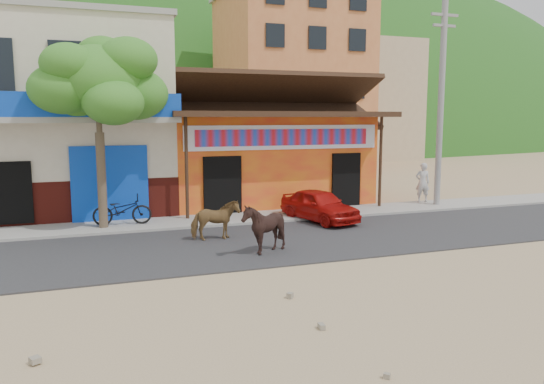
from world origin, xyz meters
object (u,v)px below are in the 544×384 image
Objects in this scene: cow_tan at (215,220)px; pedestrian at (423,182)px; red_car at (319,205)px; tree at (100,132)px; scooter at (122,210)px; utility_pole at (441,104)px; cow_dark at (264,228)px.

pedestrian is at bearing -69.35° from cow_tan.
cow_tan is 4.35m from red_car.
pedestrian is at bearing 4.95° from red_car.
scooter is (0.60, 0.22, -2.51)m from tree.
utility_pole reaches higher than cow_dark.
scooter is at bearing 155.31° from red_car.
red_car is at bearing 151.70° from cow_dark.
cow_tan is at bearing -142.60° from cow_dark.
tree is 3.23× the size of scooter.
utility_pole is (12.80, 0.20, 1.00)m from tree.
cow_tan is at bearing -133.72° from scooter.
tree is at bearing 50.08° from cow_tan.
utility_pole is 3.27m from pedestrian.
tree is 4.68m from cow_tan.
tree reaches higher than pedestrian.
tree is at bearing 21.66° from pedestrian.
cow_dark reaches higher than scooter.
cow_dark is 5.74m from scooter.
cow_tan is at bearing 37.52° from pedestrian.
cow_tan is at bearing -172.70° from red_car.
cow_tan is 0.42× the size of red_car.
tree is at bearing 157.95° from red_car.
tree is 12.82m from pedestrian.
red_car is at bearing -8.06° from tree.
scooter is (-12.20, 0.02, -3.51)m from utility_pole.
scooter is at bearing 179.90° from utility_pole.
cow_tan is at bearing -40.63° from tree.
scooter is at bearing 20.81° from pedestrian.
utility_pole is at bearing 131.98° from cow_dark.
cow_tan is 0.74× the size of scooter.
cow_dark is 0.42× the size of red_car.
cow_dark reaches higher than red_car.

